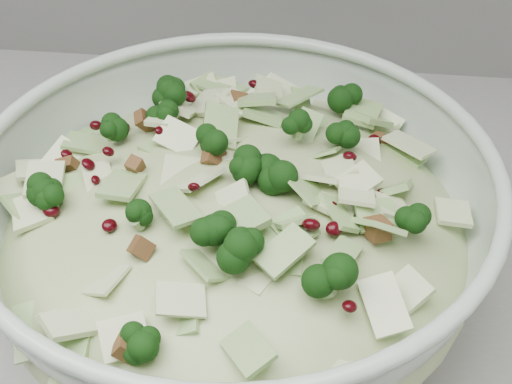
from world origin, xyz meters
TOP-DOWN VIEW (x-y plane):
  - mixing_bowl at (0.23, 1.60)m, footprint 0.46×0.46m
  - salad at (0.23, 1.60)m, footprint 0.34×0.34m

SIDE VIEW (x-z plane):
  - mixing_bowl at x=0.23m, z-range 0.90..1.05m
  - salad at x=0.23m, z-range 0.93..1.07m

